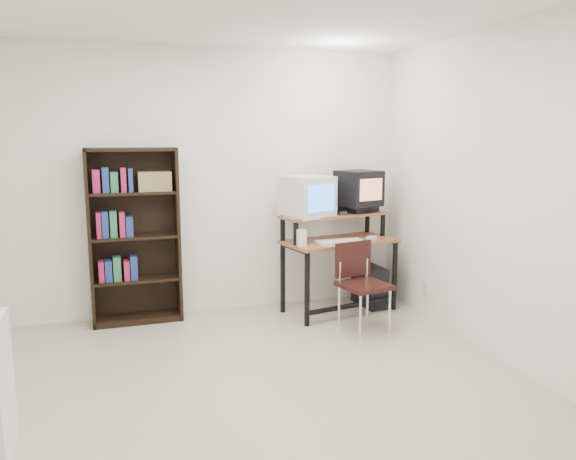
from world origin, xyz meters
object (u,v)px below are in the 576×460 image
object	(u,v)px
crt_monitor	(307,197)
school_chair	(360,277)
computer_desk	(338,245)
bookshelf	(134,233)
pc_tower	(369,286)
crt_tv	(359,188)

from	to	relation	value
crt_monitor	school_chair	world-z (taller)	crt_monitor
computer_desk	crt_monitor	distance (m)	0.59
bookshelf	pc_tower	bearing A→B (deg)	-6.03
computer_desk	school_chair	bearing A→B (deg)	-103.85
crt_tv	pc_tower	bearing A→B (deg)	-47.90
crt_monitor	crt_tv	size ratio (longest dim) A/B	1.15
crt_tv	bookshelf	size ratio (longest dim) A/B	0.28
pc_tower	school_chair	world-z (taller)	school_chair
computer_desk	crt_monitor	size ratio (longest dim) A/B	2.22
crt_monitor	computer_desk	bearing A→B (deg)	-33.20
school_chair	bookshelf	size ratio (longest dim) A/B	0.49
crt_tv	pc_tower	xyz separation A→B (m)	(0.12, -0.07, -1.02)
crt_monitor	bookshelf	distance (m)	1.69
computer_desk	crt_tv	size ratio (longest dim) A/B	2.56
crt_tv	bookshelf	distance (m)	2.27
pc_tower	school_chair	bearing A→B (deg)	-126.22
school_chair	crt_tv	bearing A→B (deg)	55.68
crt_monitor	pc_tower	distance (m)	1.19
crt_monitor	pc_tower	xyz separation A→B (m)	(0.70, -0.00, -0.96)
pc_tower	bookshelf	world-z (taller)	bookshelf
school_chair	bookshelf	xyz separation A→B (m)	(-1.94, 0.85, 0.36)
computer_desk	bookshelf	size ratio (longest dim) A/B	0.73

